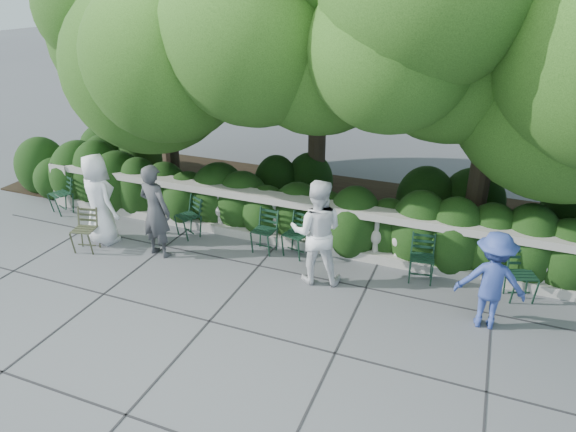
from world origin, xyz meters
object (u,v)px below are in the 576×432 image
at_px(person_businessman, 99,199).
at_px(person_casual_man, 317,232).
at_px(chair_b, 261,255).
at_px(chair_weathered, 84,254).
at_px(person_woman_grey, 155,211).
at_px(person_older_blue, 492,281).
at_px(chair_f, 419,285).
at_px(chair_d, 291,259).
at_px(chair_e, 521,304).
at_px(chair_a, 58,214).
at_px(chair_c, 183,238).

distance_m(person_businessman, person_casual_man, 4.38).
height_order(chair_b, chair_weathered, same).
xyz_separation_m(person_woman_grey, person_older_blue, (5.82, -0.04, -0.12)).
bearing_deg(chair_f, person_businessman, 178.17).
relative_size(chair_b, person_older_blue, 0.55).
bearing_deg(chair_d, chair_b, -160.28).
height_order(chair_e, chair_weathered, same).
distance_m(chair_d, person_businessman, 3.89).
relative_size(chair_a, person_casual_man, 0.46).
distance_m(chair_d, chair_weathered, 3.95).
relative_size(chair_b, person_casual_man, 0.46).
bearing_deg(chair_d, chair_weathered, -148.56).
xyz_separation_m(chair_b, chair_f, (2.95, 0.05, 0.00)).
bearing_deg(chair_a, chair_c, 22.45).
bearing_deg(chair_weathered, chair_d, 5.57).
distance_m(chair_a, person_older_blue, 9.06).
bearing_deg(chair_e, chair_d, 159.61).
relative_size(chair_e, person_woman_grey, 0.47).
xyz_separation_m(chair_d, person_older_blue, (3.43, -0.79, 0.77)).
xyz_separation_m(chair_c, chair_e, (6.30, 0.04, 0.00)).
height_order(chair_a, chair_b, same).
height_order(chair_a, person_older_blue, person_older_blue).
relative_size(chair_weathered, person_businessman, 0.47).
distance_m(chair_e, person_casual_man, 3.48).
xyz_separation_m(chair_b, chair_d, (0.59, 0.08, 0.00)).
relative_size(chair_f, person_older_blue, 0.55).
bearing_deg(person_businessman, person_woman_grey, -161.75).
height_order(chair_b, person_woman_grey, person_woman_grey).
distance_m(chair_f, person_casual_man, 2.00).
relative_size(chair_a, chair_e, 1.00).
height_order(chair_f, person_older_blue, person_older_blue).
distance_m(chair_b, person_businessman, 3.31).
bearing_deg(chair_weathered, chair_f, -1.84).
relative_size(chair_e, person_older_blue, 0.55).
height_order(chair_a, chair_c, same).
height_order(chair_b, chair_e, same).
xyz_separation_m(chair_b, person_woman_grey, (-1.80, -0.68, 0.89)).
xyz_separation_m(chair_f, person_woman_grey, (-4.75, -0.73, 0.89)).
xyz_separation_m(chair_f, person_older_blue, (1.07, -0.76, 0.77)).
relative_size(chair_a, chair_c, 1.00).
bearing_deg(chair_c, person_businessman, -126.90).
relative_size(chair_d, chair_e, 1.00).
bearing_deg(person_woman_grey, person_businessman, 7.53).
height_order(chair_e, person_older_blue, person_older_blue).
height_order(chair_d, person_casual_man, person_casual_man).
relative_size(chair_e, person_businessman, 0.47).
height_order(person_businessman, person_older_blue, person_businessman).
height_order(chair_weathered, person_casual_man, person_casual_man).
relative_size(chair_c, person_businessman, 0.47).
bearing_deg(chair_c, chair_f, 27.14).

